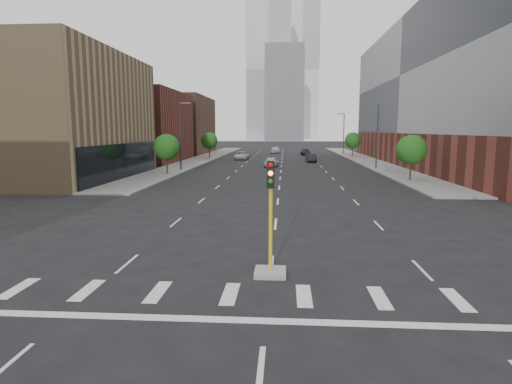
# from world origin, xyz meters

# --- Properties ---
(sidewalk_left_far) EXTENTS (5.00, 92.00, 0.15)m
(sidewalk_left_far) POSITION_xyz_m (-15.00, 74.00, 0.07)
(sidewalk_left_far) COLOR gray
(sidewalk_left_far) RESTS_ON ground
(sidewalk_right_far) EXTENTS (5.00, 92.00, 0.15)m
(sidewalk_right_far) POSITION_xyz_m (15.00, 74.00, 0.07)
(sidewalk_right_far) COLOR gray
(sidewalk_right_far) RESTS_ON ground
(building_left_mid) EXTENTS (20.00, 24.00, 14.00)m
(building_left_mid) POSITION_xyz_m (-27.50, 40.00, 7.00)
(building_left_mid) COLOR #927A52
(building_left_mid) RESTS_ON ground
(building_left_far_a) EXTENTS (20.00, 22.00, 12.00)m
(building_left_far_a) POSITION_xyz_m (-27.50, 66.00, 6.00)
(building_left_far_a) COLOR brown
(building_left_far_a) RESTS_ON ground
(building_left_far_b) EXTENTS (20.00, 24.00, 13.00)m
(building_left_far_b) POSITION_xyz_m (-27.50, 92.00, 6.50)
(building_left_far_b) COLOR brown
(building_left_far_b) RESTS_ON ground
(building_right_main) EXTENTS (24.00, 70.00, 22.00)m
(building_right_main) POSITION_xyz_m (29.50, 60.00, 11.00)
(building_right_main) COLOR brown
(building_right_main) RESTS_ON ground
(tower_left) EXTENTS (22.00, 22.00, 70.00)m
(tower_left) POSITION_xyz_m (-8.00, 220.00, 35.00)
(tower_left) COLOR #B2B7BC
(tower_left) RESTS_ON ground
(tower_right) EXTENTS (20.00, 20.00, 80.00)m
(tower_right) POSITION_xyz_m (10.00, 260.00, 40.00)
(tower_right) COLOR #B2B7BC
(tower_right) RESTS_ON ground
(tower_mid) EXTENTS (18.00, 18.00, 44.00)m
(tower_mid) POSITION_xyz_m (0.00, 200.00, 22.00)
(tower_mid) COLOR slate
(tower_mid) RESTS_ON ground
(median_traffic_signal) EXTENTS (1.20, 1.20, 4.40)m
(median_traffic_signal) POSITION_xyz_m (0.00, 8.97, 0.97)
(median_traffic_signal) COLOR #999993
(median_traffic_signal) RESTS_ON ground
(streetlight_right_a) EXTENTS (1.60, 0.22, 9.07)m
(streetlight_right_a) POSITION_xyz_m (13.41, 55.00, 5.01)
(streetlight_right_a) COLOR #2D2D30
(streetlight_right_a) RESTS_ON ground
(streetlight_right_b) EXTENTS (1.60, 0.22, 9.07)m
(streetlight_right_b) POSITION_xyz_m (13.41, 90.00, 5.01)
(streetlight_right_b) COLOR #2D2D30
(streetlight_right_b) RESTS_ON ground
(streetlight_left) EXTENTS (1.60, 0.22, 9.07)m
(streetlight_left) POSITION_xyz_m (-13.41, 50.00, 5.01)
(streetlight_left) COLOR #2D2D30
(streetlight_left) RESTS_ON ground
(tree_left_near) EXTENTS (3.20, 3.20, 4.85)m
(tree_left_near) POSITION_xyz_m (-14.00, 45.00, 3.39)
(tree_left_near) COLOR #382619
(tree_left_near) RESTS_ON ground
(tree_left_far) EXTENTS (3.20, 3.20, 4.85)m
(tree_left_far) POSITION_xyz_m (-14.00, 75.00, 3.39)
(tree_left_far) COLOR #382619
(tree_left_far) RESTS_ON ground
(tree_right_near) EXTENTS (3.20, 3.20, 4.85)m
(tree_right_near) POSITION_xyz_m (14.00, 40.00, 3.39)
(tree_right_near) COLOR #382619
(tree_right_near) RESTS_ON ground
(tree_right_far) EXTENTS (3.20, 3.20, 4.85)m
(tree_right_far) POSITION_xyz_m (14.00, 80.00, 3.39)
(tree_right_far) COLOR #382619
(tree_right_far) RESTS_ON ground
(car_near_left) EXTENTS (2.26, 4.66, 1.53)m
(car_near_left) POSITION_xyz_m (-1.50, 56.76, 0.77)
(car_near_left) COLOR #B4B5B9
(car_near_left) RESTS_ON ground
(car_mid_right) EXTENTS (1.82, 4.47, 1.44)m
(car_mid_right) POSITION_xyz_m (5.01, 66.77, 0.72)
(car_mid_right) COLOR black
(car_mid_right) RESTS_ON ground
(car_far_left) EXTENTS (2.46, 5.29, 1.47)m
(car_far_left) POSITION_xyz_m (-7.50, 72.51, 0.73)
(car_far_left) COLOR #B4B4B4
(car_far_left) RESTS_ON ground
(car_deep_right) EXTENTS (2.17, 4.85, 1.38)m
(car_deep_right) POSITION_xyz_m (4.98, 86.69, 0.69)
(car_deep_right) COLOR black
(car_deep_right) RESTS_ON ground
(car_distant) EXTENTS (2.32, 4.80, 1.58)m
(car_distant) POSITION_xyz_m (-1.70, 93.84, 0.79)
(car_distant) COLOR silver
(car_distant) RESTS_ON ground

